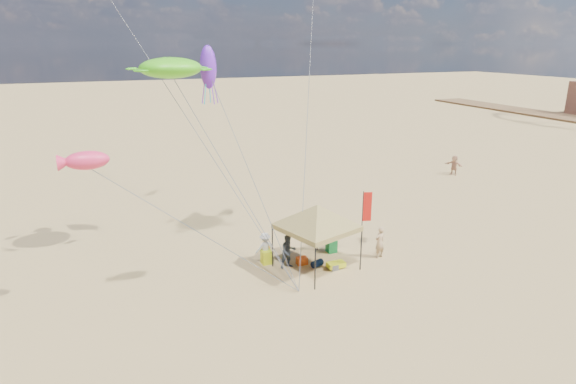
% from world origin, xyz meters
% --- Properties ---
extents(ground, '(280.00, 280.00, 0.00)m').
position_xyz_m(ground, '(0.00, 0.00, 0.00)').
color(ground, tan).
rests_on(ground, ground).
extents(canopy_tent, '(6.00, 6.00, 3.89)m').
position_xyz_m(canopy_tent, '(1.30, 2.43, 3.24)').
color(canopy_tent, black).
rests_on(canopy_tent, ground).
extents(feather_flag, '(0.49, 0.17, 3.29)m').
position_xyz_m(feather_flag, '(4.83, 3.67, 2.18)').
color(feather_flag, black).
rests_on(feather_flag, ground).
extents(cooler_red, '(0.54, 0.38, 0.38)m').
position_xyz_m(cooler_red, '(0.81, 3.09, 0.19)').
color(cooler_red, '#D94C11').
rests_on(cooler_red, ground).
extents(cooler_blue, '(0.54, 0.38, 0.38)m').
position_xyz_m(cooler_blue, '(3.54, 5.43, 0.19)').
color(cooler_blue, '#1515AC').
rests_on(cooler_blue, ground).
extents(bag_navy, '(0.69, 0.54, 0.36)m').
position_xyz_m(bag_navy, '(1.41, 2.54, 0.18)').
color(bag_navy, '#0C1B34').
rests_on(bag_navy, ground).
extents(bag_orange, '(0.54, 0.69, 0.36)m').
position_xyz_m(bag_orange, '(-0.27, 5.38, 0.18)').
color(bag_orange, orange).
rests_on(bag_orange, ground).
extents(chair_green, '(0.50, 0.50, 0.70)m').
position_xyz_m(chair_green, '(2.91, 3.89, 0.35)').
color(chair_green, '#177F35').
rests_on(chair_green, ground).
extents(chair_yellow, '(0.50, 0.50, 0.70)m').
position_xyz_m(chair_yellow, '(-0.83, 3.89, 0.35)').
color(chair_yellow, '#DEF11A').
rests_on(chair_yellow, ground).
extents(crate_grey, '(0.34, 0.30, 0.28)m').
position_xyz_m(crate_grey, '(2.05, 1.90, 0.14)').
color(crate_grey, slate).
rests_on(crate_grey, ground).
extents(beach_cart, '(0.90, 0.50, 0.24)m').
position_xyz_m(beach_cart, '(2.21, 2.02, 0.20)').
color(beach_cart, yellow).
rests_on(beach_cart, ground).
extents(person_near_a, '(0.71, 0.55, 1.73)m').
position_xyz_m(person_near_a, '(4.90, 2.28, 0.86)').
color(person_near_a, tan).
rests_on(person_near_a, ground).
extents(person_near_b, '(0.91, 0.74, 1.75)m').
position_xyz_m(person_near_b, '(0.03, 3.02, 0.87)').
color(person_near_b, '#343C47').
rests_on(person_near_b, ground).
extents(person_near_c, '(1.04, 0.61, 1.59)m').
position_xyz_m(person_near_c, '(-0.82, 4.09, 0.80)').
color(person_near_c, silver).
rests_on(person_near_c, ground).
extents(person_far_c, '(1.09, 1.65, 1.70)m').
position_xyz_m(person_far_c, '(20.02, 14.11, 0.85)').
color(person_far_c, tan).
rests_on(person_far_c, ground).
extents(turtle_kite, '(3.02, 2.42, 1.01)m').
position_xyz_m(turtle_kite, '(-4.53, 6.87, 9.69)').
color(turtle_kite, '#4CD418').
rests_on(turtle_kite, ground).
extents(fish_kite, '(1.85, 1.43, 0.74)m').
position_xyz_m(fish_kite, '(-8.67, 2.35, 6.49)').
color(fish_kite, '#F4305E').
rests_on(fish_kite, ground).
extents(squid_kite, '(0.94, 0.94, 2.23)m').
position_xyz_m(squid_kite, '(-2.39, 8.14, 9.64)').
color(squid_kite, '#7124D5').
rests_on(squid_kite, ground).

